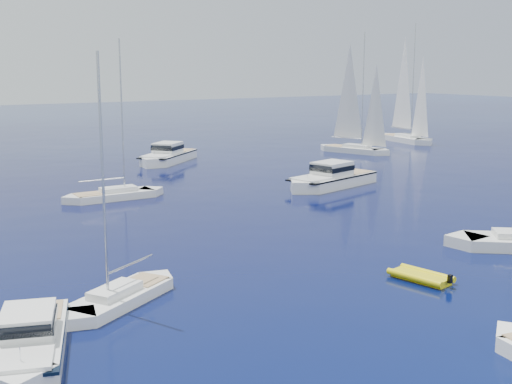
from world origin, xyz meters
TOP-DOWN VIEW (x-y plane):
  - motor_cruiser_left at (-23.00, 10.08)m, footprint 5.61×9.53m
  - motor_cruiser_centre at (11.63, 33.70)m, footprint 12.56×6.49m
  - motor_cruiser_distant at (5.16, 57.76)m, footprint 11.49×10.58m
  - sailboat_mid_l at (-17.70, 13.85)m, footprint 8.64×6.39m
  - sailboat_centre at (-8.53, 39.27)m, footprint 9.92×2.61m
  - sailboat_sails_r at (31.05, 52.68)m, footprint 6.49×11.80m
  - sailboat_sails_far at (46.76, 58.49)m, footprint 5.23×13.21m
  - tender_yellow at (-2.35, 8.34)m, footprint 2.59×3.88m

SIDE VIEW (x-z plane):
  - motor_cruiser_left at x=-23.00m, z-range -1.20..1.20m
  - motor_cruiser_centre at x=11.63m, z-range -1.58..1.58m
  - motor_cruiser_distant at x=5.16m, z-range -1.57..1.57m
  - sailboat_mid_l at x=-17.70m, z-range -6.40..6.40m
  - sailboat_centre at x=-8.53m, z-range -7.29..7.29m
  - sailboat_sails_r at x=31.05m, z-range -8.42..8.42m
  - sailboat_sails_far at x=46.76m, z-range -9.45..9.45m
  - tender_yellow at x=-2.35m, z-range -0.47..0.47m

